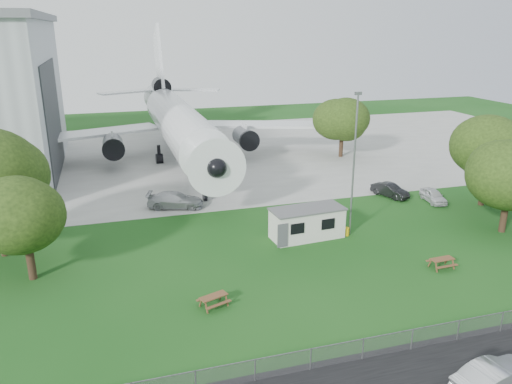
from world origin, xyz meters
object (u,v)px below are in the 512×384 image
object	(u,v)px
site_cabin	(307,223)
picnic_west	(214,306)
picnic_east	(441,268)
car_centre_sedan	(496,378)
airliner	(178,121)

from	to	relation	value
site_cabin	picnic_west	bearing A→B (deg)	-139.11
site_cabin	picnic_east	xyz separation A→B (m)	(7.37, -8.17, -1.31)
picnic_west	car_centre_sedan	xyz separation A→B (m)	(11.45, -11.64, 0.78)
picnic_east	car_centre_sedan	distance (m)	13.39
picnic_west	picnic_east	size ratio (longest dim) A/B	1.00
picnic_east	site_cabin	bearing A→B (deg)	129.54
airliner	car_centre_sedan	size ratio (longest dim) A/B	10.12
site_cabin	picnic_east	size ratio (longest dim) A/B	3.80
site_cabin	car_centre_sedan	bearing A→B (deg)	-85.58
airliner	car_centre_sedan	world-z (taller)	airliner
picnic_east	picnic_west	bearing A→B (deg)	178.79
airliner	picnic_west	world-z (taller)	airliner
site_cabin	airliner	bearing A→B (deg)	102.36
picnic_east	car_centre_sedan	xyz separation A→B (m)	(-5.81, -12.04, 0.78)
picnic_east	car_centre_sedan	bearing A→B (deg)	-118.30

